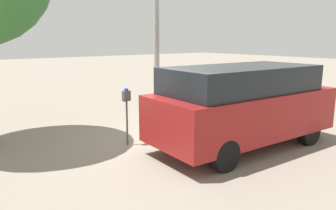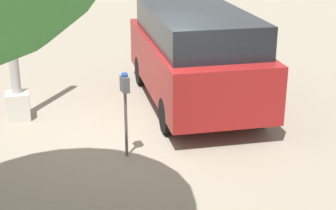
# 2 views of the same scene
# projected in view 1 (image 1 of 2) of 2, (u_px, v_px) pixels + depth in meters

# --- Properties ---
(ground_plane) EXTENTS (80.00, 80.00, 0.00)m
(ground_plane) POSITION_uv_depth(u_px,v_px,m) (161.00, 143.00, 8.56)
(ground_plane) COLOR gray
(parking_meter_near) EXTENTS (0.21, 0.14, 1.48)m
(parking_meter_near) POSITION_uv_depth(u_px,v_px,m) (127.00, 103.00, 8.22)
(parking_meter_near) COLOR #4C4C4C
(parking_meter_near) RESTS_ON ground
(lamp_post) EXTENTS (0.44, 0.44, 5.54)m
(lamp_post) POSITION_uv_depth(u_px,v_px,m) (157.00, 60.00, 10.74)
(lamp_post) COLOR beige
(lamp_post) RESTS_ON ground
(parked_van) EXTENTS (4.94, 2.24, 2.03)m
(parked_van) POSITION_uv_depth(u_px,v_px,m) (243.00, 104.00, 8.08)
(parked_van) COLOR maroon
(parked_van) RESTS_ON ground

